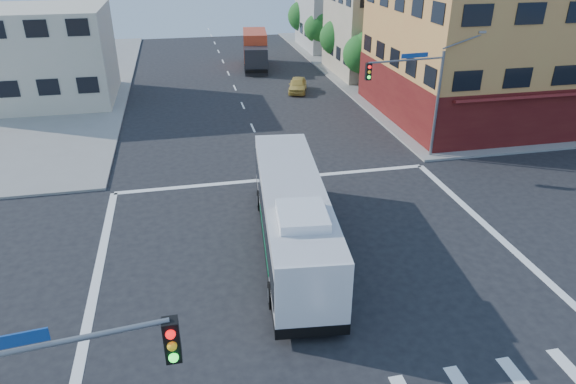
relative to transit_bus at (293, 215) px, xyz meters
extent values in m
plane|color=black|center=(0.69, -1.61, -1.85)|extent=(120.00, 120.00, 0.00)
cube|color=gray|center=(35.69, 33.39, -1.78)|extent=(50.00, 50.00, 0.15)
cube|color=#C48F46|center=(20.69, 16.89, 5.15)|extent=(18.00, 15.00, 14.00)
cube|color=#5E1915|center=(20.69, 16.89, 0.15)|extent=(18.09, 15.08, 4.00)
cube|color=maroon|center=(20.69, 9.79, 1.75)|extent=(16.00, 1.60, 0.51)
cube|color=tan|center=(17.69, 32.39, 2.65)|extent=(12.00, 10.00, 9.00)
cube|color=#9F9F9A|center=(17.69, 46.39, 3.15)|extent=(12.00, 10.00, 10.00)
cube|color=beige|center=(-16.31, 28.39, 2.15)|extent=(12.00, 10.00, 8.00)
cylinder|color=slate|center=(11.49, 9.19, 1.65)|extent=(0.18, 0.18, 7.00)
cylinder|color=slate|center=(8.99, 8.94, 4.75)|extent=(5.01, 0.62, 0.12)
cube|color=black|center=(6.49, 8.69, 4.25)|extent=(0.32, 0.30, 1.00)
sphere|color=#FF0C0C|center=(6.49, 8.52, 4.55)|extent=(0.20, 0.20, 0.20)
sphere|color=yellow|center=(6.49, 8.52, 4.25)|extent=(0.20, 0.20, 0.20)
sphere|color=#19FF33|center=(6.49, 8.52, 3.95)|extent=(0.20, 0.20, 0.20)
cube|color=navy|center=(9.49, 8.99, 5.00)|extent=(1.80, 0.22, 0.28)
cube|color=gray|center=(13.99, 9.44, 6.15)|extent=(0.50, 0.22, 0.14)
cylinder|color=slate|center=(-7.61, -12.16, 4.75)|extent=(5.01, 0.62, 0.12)
cube|color=black|center=(-5.11, -11.91, 4.25)|extent=(0.32, 0.30, 1.00)
sphere|color=#FF0C0C|center=(-5.11, -12.08, 4.55)|extent=(0.20, 0.20, 0.20)
sphere|color=yellow|center=(-5.11, -12.08, 4.25)|extent=(0.20, 0.20, 0.20)
sphere|color=#19FF33|center=(-5.11, -12.08, 3.95)|extent=(0.20, 0.20, 0.20)
cylinder|color=#341F13|center=(12.49, 26.39, -0.89)|extent=(0.28, 0.28, 1.92)
sphere|color=#17531E|center=(12.49, 26.39, 1.51)|extent=(3.60, 3.60, 3.60)
sphere|color=#17531E|center=(12.89, 26.09, 2.41)|extent=(2.52, 2.52, 2.52)
cylinder|color=#341F13|center=(12.49, 34.39, -0.86)|extent=(0.28, 0.28, 1.99)
sphere|color=#17531E|center=(12.49, 34.39, 1.66)|extent=(3.80, 3.80, 3.80)
sphere|color=#17531E|center=(12.89, 34.09, 2.61)|extent=(2.66, 2.66, 2.66)
cylinder|color=#341F13|center=(12.49, 42.39, -0.91)|extent=(0.28, 0.28, 1.89)
sphere|color=#17531E|center=(12.49, 42.39, 1.40)|extent=(3.40, 3.40, 3.40)
sphere|color=#17531E|center=(12.89, 42.09, 2.25)|extent=(2.38, 2.38, 2.38)
cylinder|color=#341F13|center=(12.49, 50.39, -0.84)|extent=(0.28, 0.28, 2.03)
sphere|color=#17531E|center=(12.49, 50.39, 1.78)|extent=(4.00, 4.00, 4.00)
sphere|color=#17531E|center=(12.89, 50.09, 2.78)|extent=(2.80, 2.80, 2.80)
cube|color=black|center=(0.00, 0.02, -1.27)|extent=(4.03, 13.02, 0.48)
cube|color=silver|center=(0.00, 0.02, 0.04)|extent=(4.01, 12.99, 3.04)
cube|color=black|center=(0.00, 0.02, 0.22)|extent=(4.03, 12.62, 1.33)
cube|color=black|center=(0.65, 6.31, 0.12)|extent=(2.49, 0.32, 1.44)
cube|color=#E5590C|center=(0.66, 6.35, 1.18)|extent=(2.03, 0.26, 0.30)
cube|color=silver|center=(0.00, 0.02, 1.49)|extent=(3.93, 12.73, 0.13)
cube|color=silver|center=(-0.33, -3.16, 1.75)|extent=(2.13, 2.53, 0.38)
cube|color=#026A39|center=(-1.42, -0.37, -0.74)|extent=(0.62, 5.83, 0.30)
cube|color=#026A39|center=(1.31, -0.65, -0.74)|extent=(0.62, 5.83, 0.30)
cylinder|color=black|center=(-0.84, 4.22, -1.30)|extent=(0.43, 1.13, 1.11)
cylinder|color=#99999E|center=(-0.99, 4.24, -1.30)|extent=(0.10, 0.56, 0.55)
cylinder|color=black|center=(1.69, 3.96, -1.30)|extent=(0.43, 1.13, 1.11)
cylinder|color=#99999E|center=(1.84, 3.94, -1.30)|extent=(0.10, 0.56, 0.55)
cylinder|color=black|center=(-1.68, -3.92, -1.30)|extent=(0.43, 1.13, 1.11)
cylinder|color=#99999E|center=(-1.83, -3.90, -1.30)|extent=(0.10, 0.56, 0.55)
cylinder|color=black|center=(0.85, -4.18, -1.30)|extent=(0.43, 1.13, 1.11)
cylinder|color=#99999E|center=(1.00, -4.19, -1.30)|extent=(0.10, 0.56, 0.55)
cube|color=#242429|center=(3.64, 34.54, -0.48)|extent=(2.70, 2.61, 2.75)
cube|color=black|center=(3.52, 33.54, -0.06)|extent=(2.21, 0.36, 1.06)
cube|color=#C13B1F|center=(4.14, 38.52, 0.37)|extent=(3.25, 6.19, 3.17)
cube|color=black|center=(3.98, 37.26, -1.27)|extent=(3.36, 8.68, 0.32)
cylinder|color=black|center=(2.57, 34.89, -1.33)|extent=(0.43, 1.09, 1.06)
cylinder|color=black|center=(4.77, 34.61, -1.33)|extent=(0.43, 1.09, 1.06)
cylinder|color=black|center=(2.95, 37.93, -1.33)|extent=(0.43, 1.09, 1.06)
cylinder|color=black|center=(5.15, 37.65, -1.33)|extent=(0.43, 1.09, 1.06)
cylinder|color=black|center=(3.28, 40.55, -1.33)|extent=(0.43, 1.09, 1.06)
cylinder|color=black|center=(5.48, 40.27, -1.33)|extent=(0.43, 1.09, 1.06)
imported|color=gold|center=(6.38, 26.68, -1.18)|extent=(2.64, 4.23, 1.34)
camera|label=1|loc=(-4.47, -20.01, 11.43)|focal=32.00mm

